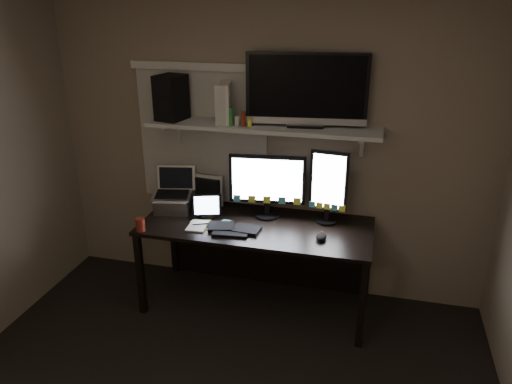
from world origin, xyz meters
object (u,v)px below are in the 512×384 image
(laptop, at_px, (172,191))
(tv, at_px, (307,90))
(monitor_landscape, at_px, (267,186))
(cup, at_px, (140,225))
(speaker, at_px, (171,98))
(tablet, at_px, (207,206))
(keyboard, at_px, (234,228))
(game_console, at_px, (225,103))
(monitor_portrait, at_px, (329,187))
(mouse, at_px, (321,237))
(desk, at_px, (260,238))

(laptop, relative_size, tv, 0.39)
(laptop, xyz_separation_m, tv, (1.06, 0.16, 0.84))
(monitor_landscape, bearing_deg, tv, 7.89)
(cup, relative_size, speaker, 0.29)
(tablet, relative_size, tv, 0.26)
(keyboard, relative_size, speaker, 1.18)
(tablet, bearing_deg, game_console, 42.85)
(monitor_portrait, bearing_deg, laptop, -168.88)
(laptop, height_order, game_console, game_console)
(cup, bearing_deg, monitor_portrait, 20.27)
(mouse, bearing_deg, game_console, 156.65)
(desk, xyz_separation_m, laptop, (-0.73, -0.04, 0.35))
(tablet, bearing_deg, cup, -157.79)
(monitor_landscape, height_order, laptop, monitor_landscape)
(monitor_portrait, height_order, game_console, game_console)
(monitor_landscape, bearing_deg, desk, -142.68)
(tv, xyz_separation_m, speaker, (-1.06, -0.05, -0.09))
(tablet, relative_size, laptop, 0.66)
(desk, bearing_deg, mouse, -25.56)
(mouse, distance_m, game_console, 1.26)
(desk, bearing_deg, game_console, 162.39)
(keyboard, height_order, cup, cup)
(mouse, bearing_deg, keyboard, 179.60)
(monitor_portrait, distance_m, cup, 1.47)
(speaker, bearing_deg, desk, 7.60)
(monitor_portrait, bearing_deg, game_console, -176.03)
(desk, distance_m, speaker, 1.33)
(tablet, xyz_separation_m, speaker, (-0.33, 0.16, 0.82))
(monitor_portrait, height_order, tv, tv)
(desk, height_order, speaker, speaker)
(keyboard, bearing_deg, tv, 32.97)
(game_console, bearing_deg, desk, -29.24)
(game_console, bearing_deg, monitor_landscape, -19.71)
(desk, height_order, monitor_landscape, monitor_landscape)
(desk, distance_m, keyboard, 0.35)
(game_console, bearing_deg, cup, -146.09)
(desk, bearing_deg, cup, -151.89)
(laptop, bearing_deg, cup, -115.62)
(tablet, distance_m, tv, 1.19)
(monitor_portrait, relative_size, game_console, 1.96)
(monitor_portrait, xyz_separation_m, tablet, (-0.94, -0.15, -0.19))
(desk, distance_m, tv, 1.24)
(tablet, height_order, cup, tablet)
(keyboard, xyz_separation_m, cup, (-0.68, -0.19, 0.04))
(keyboard, distance_m, game_console, 0.97)
(monitor_portrait, distance_m, mouse, 0.41)
(monitor_portrait, distance_m, speaker, 1.41)
(monitor_portrait, height_order, speaker, speaker)
(keyboard, relative_size, cup, 4.07)
(mouse, relative_size, speaker, 0.35)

